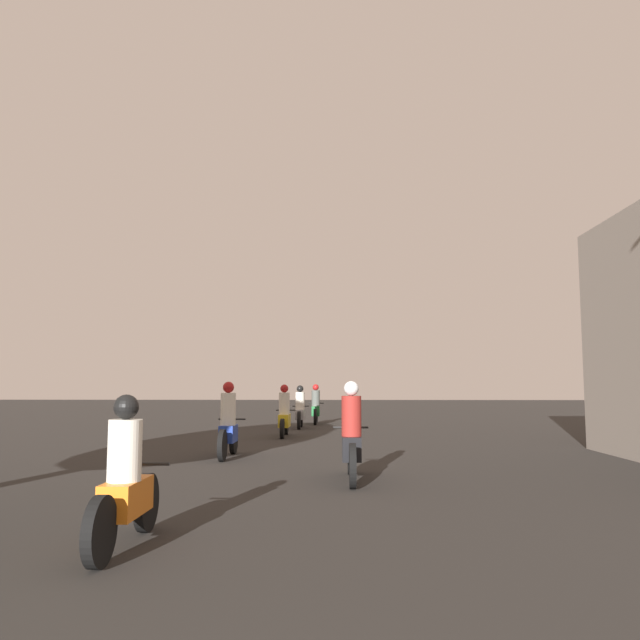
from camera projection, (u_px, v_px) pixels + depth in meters
motorcycle_orange at (126, 485)px, 5.99m from camera, size 0.60×1.92×1.46m
motorcycle_black at (351, 441)px, 10.10m from camera, size 0.60×2.17×1.61m
motorcycle_blue at (228, 427)px, 13.26m from camera, size 0.60×2.02×1.61m
motorcycle_yellow at (284, 416)px, 18.46m from camera, size 0.60×2.00×1.54m
motorcycle_silver at (300, 411)px, 21.93m from camera, size 0.60×1.89×1.50m
motorcycle_green at (316, 408)px, 24.30m from camera, size 0.60×1.97×1.54m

